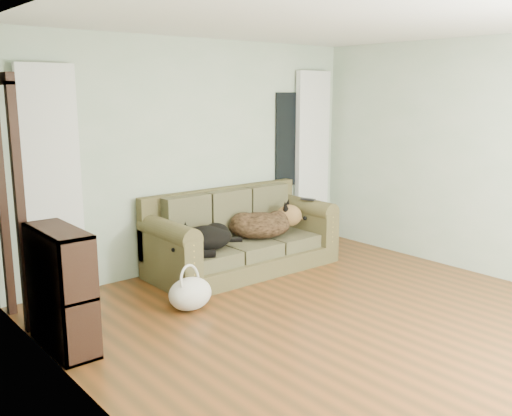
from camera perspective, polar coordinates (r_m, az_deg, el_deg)
floor at (r=5.10m, az=10.35°, el=-11.90°), size 5.00×5.00×0.00m
ceiling at (r=4.72m, az=11.56°, el=18.44°), size 5.00×5.00×0.00m
wall_back at (r=6.61m, az=-6.02°, el=5.31°), size 4.50×0.04×2.60m
wall_left at (r=3.36m, az=-14.51°, el=-1.18°), size 0.04×5.00×2.60m
wall_right at (r=6.62m, az=23.54°, el=4.42°), size 0.04×5.00×2.60m
curtain_left at (r=5.80m, az=-19.70°, el=2.31°), size 0.55×0.08×2.25m
curtain_right at (r=7.70m, az=5.63°, el=5.10°), size 0.55×0.08×2.25m
window_pane at (r=7.47m, az=3.48°, el=6.86°), size 0.50×0.03×1.20m
door_casing at (r=5.32m, az=-23.31°, el=0.14°), size 0.07×0.60×2.10m
sofa at (r=6.49m, az=-1.28°, el=-2.36°), size 2.17×0.94×0.89m
dog_black_lab at (r=6.07m, az=-5.33°, el=-3.11°), size 0.66×0.47×0.27m
dog_shepherd at (r=6.62m, az=0.69°, el=-1.73°), size 0.91×0.85×0.33m
tv_remote at (r=6.94m, az=5.23°, el=0.88°), size 0.12×0.20×0.02m
tote_bag at (r=5.43m, az=-6.60°, el=-8.48°), size 0.44×0.35×0.31m
bookshelf at (r=4.79m, az=-18.89°, el=-7.57°), size 0.36×0.81×0.98m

